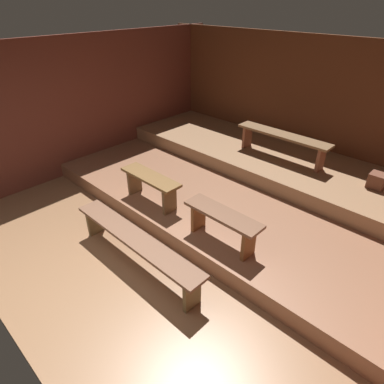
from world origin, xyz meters
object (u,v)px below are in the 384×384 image
object	(u,v)px
bench_lower_right	(222,221)
wooden_crate_middle	(377,181)
bench_lower_left	(151,183)
bench_floor_center	(136,242)
bench_middle_center	(282,139)

from	to	relation	value
bench_lower_right	wooden_crate_middle	size ratio (longest dim) A/B	4.74
wooden_crate_middle	bench_lower_left	bearing A→B (deg)	-135.86
bench_floor_center	bench_middle_center	world-z (taller)	bench_middle_center
wooden_crate_middle	bench_lower_right	bearing A→B (deg)	-113.85
bench_floor_center	bench_middle_center	bearing A→B (deg)	87.92
bench_lower_right	bench_floor_center	bearing A→B (deg)	-127.47
bench_floor_center	bench_lower_right	size ratio (longest dim) A/B	2.05
bench_lower_right	wooden_crate_middle	distance (m)	2.56
bench_lower_right	bench_lower_left	bearing A→B (deg)	180.00
bench_lower_left	bench_middle_center	xyz separation A→B (m)	(0.83, 2.26, 0.27)
bench_lower_right	wooden_crate_middle	bearing A→B (deg)	66.15
bench_lower_right	bench_middle_center	world-z (taller)	bench_middle_center
bench_floor_center	bench_lower_left	xyz separation A→B (m)	(-0.72, 0.86, 0.21)
wooden_crate_middle	bench_middle_center	bearing A→B (deg)	-177.06
bench_lower_left	bench_lower_right	size ratio (longest dim) A/B	1.00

